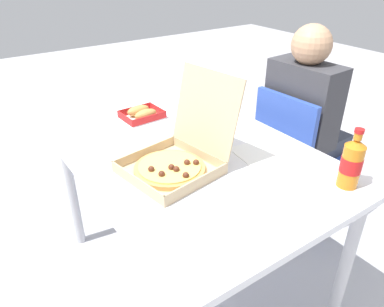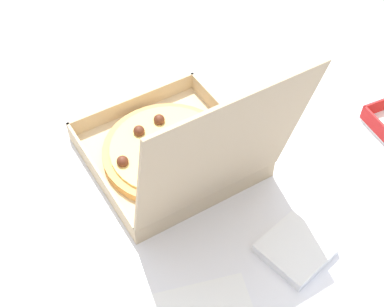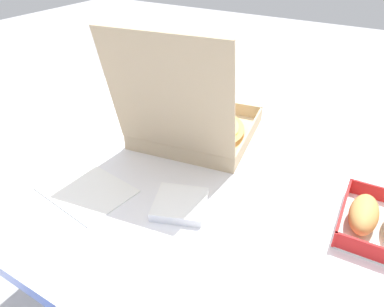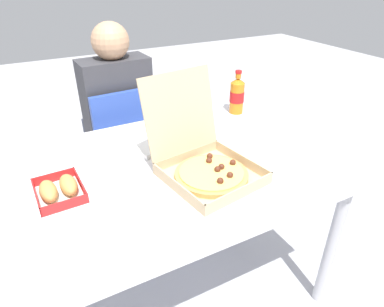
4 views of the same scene
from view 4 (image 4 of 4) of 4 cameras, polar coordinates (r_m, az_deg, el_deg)
ground_plane at (r=1.79m, az=-2.37°, el=-21.39°), size 10.00×10.00×0.00m
dining_table at (r=1.36m, az=-2.92°, el=-4.43°), size 1.26×0.90×0.71m
chair at (r=1.99m, az=-11.77°, el=1.68°), size 0.42×0.42×0.83m
diner_person at (r=1.95m, az=-13.00°, el=7.72°), size 0.37×0.42×1.15m
pizza_box_open at (r=1.23m, az=2.38°, el=-1.64°), size 0.37×0.43×0.35m
bread_side_box at (r=1.22m, az=-21.77°, el=-5.73°), size 0.16×0.20×0.06m
cola_bottle at (r=1.76m, az=7.68°, el=9.81°), size 0.07×0.07×0.22m
paper_menu at (r=1.54m, az=-0.60°, el=3.36°), size 0.23×0.18×0.00m
napkin_pile at (r=1.41m, az=-7.47°, el=0.78°), size 0.14×0.14×0.02m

